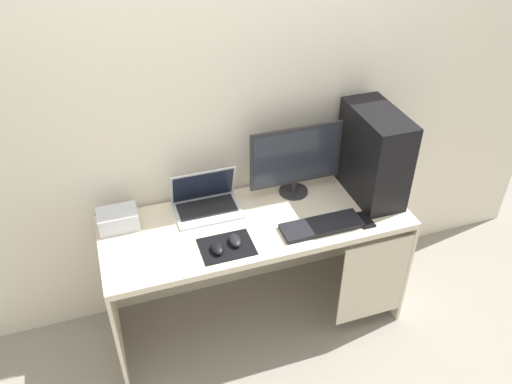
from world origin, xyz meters
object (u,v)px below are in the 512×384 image
(mouse_left, at_px, (235,240))
(cell_phone, at_px, (364,220))
(monitor, at_px, (296,160))
(projector, at_px, (118,219))
(keyboard, at_px, (321,226))
(mouse_right, at_px, (217,248))
(laptop, at_px, (206,202))
(pc_tower, at_px, (374,154))

(mouse_left, height_order, cell_phone, mouse_left)
(monitor, xyz_separation_m, projector, (-0.95, 0.01, -0.17))
(mouse_left, bearing_deg, keyboard, -2.53)
(projector, xyz_separation_m, mouse_right, (0.43, -0.34, -0.03))
(laptop, bearing_deg, keyboard, -33.32)
(laptop, bearing_deg, cell_phone, -25.63)
(pc_tower, height_order, laptop, pc_tower)
(monitor, bearing_deg, keyboard, -86.14)
(keyboard, bearing_deg, cell_phone, -4.91)
(pc_tower, distance_m, laptop, 0.92)
(laptop, height_order, cell_phone, laptop)
(monitor, distance_m, cell_phone, 0.48)
(pc_tower, bearing_deg, monitor, 162.87)
(monitor, xyz_separation_m, keyboard, (0.02, -0.32, -0.21))
(laptop, bearing_deg, pc_tower, -8.91)
(pc_tower, xyz_separation_m, cell_phone, (-0.14, -0.22, -0.24))
(monitor, bearing_deg, cell_phone, -53.30)
(pc_tower, xyz_separation_m, projector, (-1.35, 0.13, -0.20))
(pc_tower, xyz_separation_m, keyboard, (-0.37, -0.20, -0.24))
(pc_tower, bearing_deg, laptop, 171.09)
(projector, bearing_deg, pc_tower, -5.68)
(laptop, height_order, mouse_left, laptop)
(monitor, height_order, mouse_right, monitor)
(cell_phone, bearing_deg, laptop, 154.37)
(keyboard, height_order, mouse_right, mouse_right)
(mouse_right, bearing_deg, projector, 141.56)
(pc_tower, distance_m, monitor, 0.41)
(monitor, distance_m, projector, 0.97)
(keyboard, relative_size, mouse_left, 4.38)
(mouse_left, relative_size, mouse_right, 1.00)
(projector, xyz_separation_m, cell_phone, (1.21, -0.35, -0.04))
(laptop, distance_m, projector, 0.46)
(cell_phone, bearing_deg, pc_tower, 57.77)
(monitor, height_order, mouse_left, monitor)
(pc_tower, distance_m, mouse_right, 0.97)
(pc_tower, relative_size, keyboard, 1.18)
(monitor, height_order, laptop, monitor)
(cell_phone, bearing_deg, mouse_right, 178.90)
(keyboard, relative_size, cell_phone, 3.23)
(keyboard, bearing_deg, pc_tower, 28.31)
(pc_tower, xyz_separation_m, mouse_left, (-0.82, -0.18, -0.23))
(monitor, relative_size, keyboard, 1.21)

